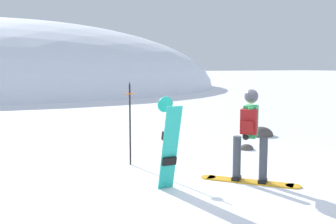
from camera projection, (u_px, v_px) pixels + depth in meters
name	position (u px, v px, depth m)	size (l,w,h in m)	color
ground_plane	(226.00, 182.00, 7.29)	(300.00, 300.00, 0.00)	white
ridge_peak_main	(6.00, 88.00, 38.78)	(41.32, 37.19, 12.94)	white
snowboarder_main	(250.00, 133.00, 7.15)	(1.35, 1.42, 1.71)	orange
spare_snowboard	(169.00, 144.00, 6.72)	(0.28, 0.43, 1.62)	#23B7A3
piste_marker_near	(130.00, 117.00, 8.48)	(0.20, 0.20, 1.80)	black
rock_dark	(246.00, 149.00, 10.17)	(0.39, 0.33, 0.27)	#4C4742
rock_mid	(261.00, 136.00, 12.16)	(0.80, 0.68, 0.56)	#4C4742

